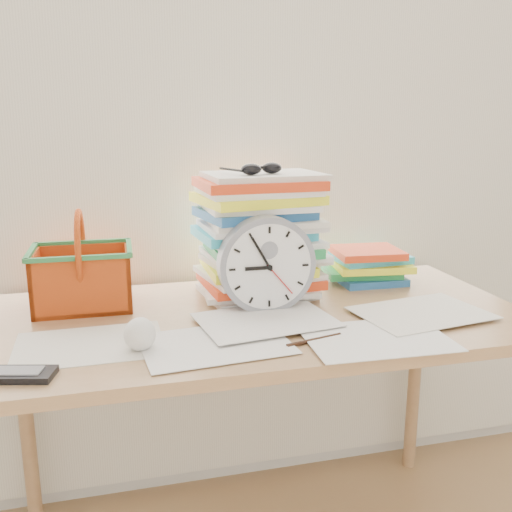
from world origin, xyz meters
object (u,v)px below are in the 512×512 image
object	(u,v)px
calculator	(19,375)
basket	(82,260)
book_stack	(368,265)
desk	(260,340)
paper_stack	(259,235)
clock	(266,265)

from	to	relation	value
calculator	basket	bearing A→B (deg)	89.39
book_stack	calculator	bearing A→B (deg)	-154.28
desk	calculator	bearing A→B (deg)	-155.66
desk	basket	distance (m)	0.52
book_stack	calculator	world-z (taller)	book_stack
desk	calculator	world-z (taller)	calculator
paper_stack	calculator	xyz separation A→B (m)	(-0.60, -0.42, -0.17)
clock	book_stack	bearing A→B (deg)	27.14
paper_stack	basket	xyz separation A→B (m)	(-0.49, 0.01, -0.04)
desk	calculator	size ratio (longest dim) A/B	10.06
desk	book_stack	xyz separation A→B (m)	(0.40, 0.21, 0.13)
book_stack	basket	distance (m)	0.86
desk	paper_stack	size ratio (longest dim) A/B	3.98
paper_stack	book_stack	size ratio (longest dim) A/B	1.37
paper_stack	clock	distance (m)	0.16
paper_stack	calculator	size ratio (longest dim) A/B	2.52
calculator	paper_stack	bearing A→B (deg)	48.82
desk	basket	world-z (taller)	basket
paper_stack	calculator	distance (m)	0.75
paper_stack	basket	world-z (taller)	paper_stack
basket	clock	bearing A→B (deg)	-17.91
clock	basket	distance (m)	0.50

